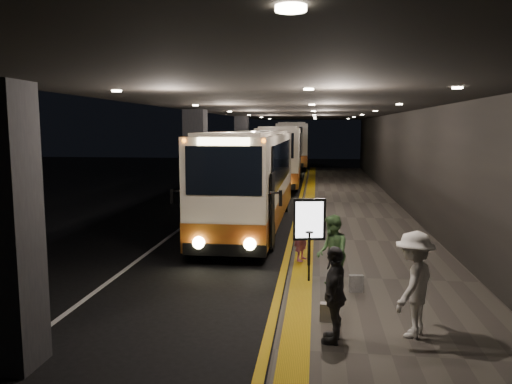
# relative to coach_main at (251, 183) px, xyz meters

# --- Properties ---
(ground) EXTENTS (90.00, 90.00, 0.00)m
(ground) POSITION_rel_coach_main_xyz_m (-0.77, -3.23, -1.67)
(ground) COLOR black
(lane_line_white) EXTENTS (0.12, 50.00, 0.01)m
(lane_line_white) POSITION_rel_coach_main_xyz_m (-2.57, 1.77, -1.66)
(lane_line_white) COLOR silver
(lane_line_white) RESTS_ON ground
(kerb_stripe_yellow) EXTENTS (0.18, 50.00, 0.01)m
(kerb_stripe_yellow) POSITION_rel_coach_main_xyz_m (1.58, 1.77, -1.66)
(kerb_stripe_yellow) COLOR gold
(kerb_stripe_yellow) RESTS_ON ground
(sidewalk) EXTENTS (4.50, 50.00, 0.15)m
(sidewalk) POSITION_rel_coach_main_xyz_m (3.98, 1.77, -1.59)
(sidewalk) COLOR #514C44
(sidewalk) RESTS_ON ground
(tactile_strip) EXTENTS (0.50, 50.00, 0.01)m
(tactile_strip) POSITION_rel_coach_main_xyz_m (2.08, 1.77, -1.51)
(tactile_strip) COLOR gold
(tactile_strip) RESTS_ON sidewalk
(terminal_wall) EXTENTS (0.10, 50.00, 6.00)m
(terminal_wall) POSITION_rel_coach_main_xyz_m (6.23, 1.77, 1.33)
(terminal_wall) COLOR black
(terminal_wall) RESTS_ON ground
(support_columns) EXTENTS (0.80, 24.80, 4.40)m
(support_columns) POSITION_rel_coach_main_xyz_m (-2.27, 0.77, 0.53)
(support_columns) COLOR black
(support_columns) RESTS_ON ground
(canopy) EXTENTS (9.00, 50.00, 0.40)m
(canopy) POSITION_rel_coach_main_xyz_m (1.73, 1.77, 2.93)
(canopy) COLOR black
(canopy) RESTS_ON support_columns
(coach_main) EXTENTS (2.39, 11.18, 3.47)m
(coach_main) POSITION_rel_coach_main_xyz_m (0.00, 0.00, 0.00)
(coach_main) COLOR beige
(coach_main) RESTS_ON ground
(coach_second) EXTENTS (2.66, 11.70, 3.66)m
(coach_second) POSITION_rel_coach_main_xyz_m (0.11, 14.36, 0.09)
(coach_second) COLOR beige
(coach_second) RESTS_ON ground
(coach_third) EXTENTS (3.22, 12.96, 4.04)m
(coach_third) POSITION_rel_coach_main_xyz_m (0.03, 29.76, 0.28)
(coach_third) COLOR beige
(coach_third) RESTS_ON ground
(passenger_boarding) EXTENTS (0.51, 0.64, 1.54)m
(passenger_boarding) POSITION_rel_coach_main_xyz_m (2.03, -4.99, -0.74)
(passenger_boarding) COLOR #C35B8B
(passenger_boarding) RESTS_ON sidewalk
(passenger_waiting_green) EXTENTS (0.62, 0.88, 1.68)m
(passenger_waiting_green) POSITION_rel_coach_main_xyz_m (2.75, -7.39, -0.67)
(passenger_waiting_green) COLOR #456D3C
(passenger_waiting_green) RESTS_ON sidewalk
(passenger_waiting_white) EXTENTS (1.06, 1.30, 1.83)m
(passenger_waiting_white) POSITION_rel_coach_main_xyz_m (4.07, -9.66, -0.60)
(passenger_waiting_white) COLOR silver
(passenger_waiting_white) RESTS_ON sidewalk
(passenger_waiting_grey) EXTENTS (0.64, 1.03, 1.63)m
(passenger_waiting_grey) POSITION_rel_coach_main_xyz_m (2.72, -10.06, -0.70)
(passenger_waiting_grey) COLOR #424145
(passenger_waiting_grey) RESTS_ON sidewalk
(bag_polka) EXTENTS (0.32, 0.17, 0.37)m
(bag_polka) POSITION_rel_coach_main_xyz_m (3.28, -7.43, -1.33)
(bag_polka) COLOR black
(bag_polka) RESTS_ON sidewalk
(bag_plain) EXTENTS (0.29, 0.18, 0.34)m
(bag_plain) POSITION_rel_coach_main_xyz_m (2.63, -9.20, -1.34)
(bag_plain) COLOR #B3AFA8
(bag_plain) RESTS_ON sidewalk
(info_sign) EXTENTS (0.84, 0.26, 1.77)m
(info_sign) POSITION_rel_coach_main_xyz_m (2.23, -5.50, -0.32)
(info_sign) COLOR black
(info_sign) RESTS_ON sidewalk
(stanchion_post) EXTENTS (0.05, 0.05, 1.17)m
(stanchion_post) POSITION_rel_coach_main_xyz_m (2.25, -6.80, -0.93)
(stanchion_post) COLOR black
(stanchion_post) RESTS_ON sidewalk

